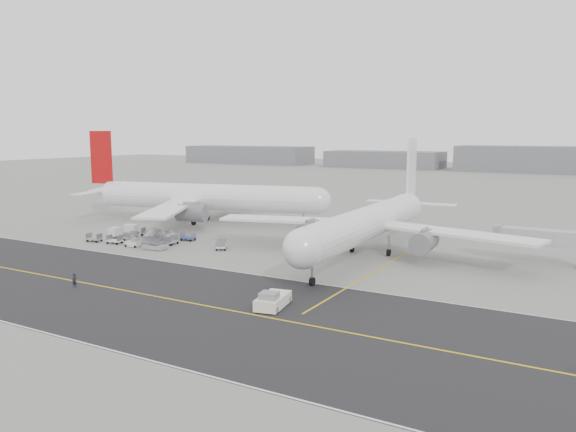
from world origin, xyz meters
The scene contains 10 objects.
ground centered at (0.00, 0.00, 0.00)m, with size 700.00×700.00×0.00m, color gray.
taxiway centered at (5.02, -17.98, 0.01)m, with size 220.00×59.00×0.03m.
horizon_buildings centered at (30.00, 260.00, 0.00)m, with size 520.00×28.00×28.00m, color slate, non-canonical shape.
airliner_a centered at (-22.24, 32.79, 6.17)m, with size 61.27×59.96×21.44m.
airliner_b centered at (24.77, 19.45, 5.72)m, with size 56.90×57.58×19.85m.
pushback_tug centered at (25.73, -14.58, 0.91)m, with size 3.85×7.90×2.22m.
jet_bridge centered at (51.58, 26.50, 4.03)m, with size 15.32×3.18×5.78m.
gse_cluster centered at (-18.47, 9.08, 0.00)m, with size 23.40×17.66×2.12m, color gray, non-canonical shape.
stray_dolly centered at (-0.02, 10.04, 0.00)m, with size 1.75×2.85×1.75m, color silver, non-canonical shape.
ground_crew_a centered at (-2.40, -20.20, 0.97)m, with size 0.71×0.46×1.94m, color black.
Camera 1 is at (59.57, -70.37, 20.79)m, focal length 35.00 mm.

